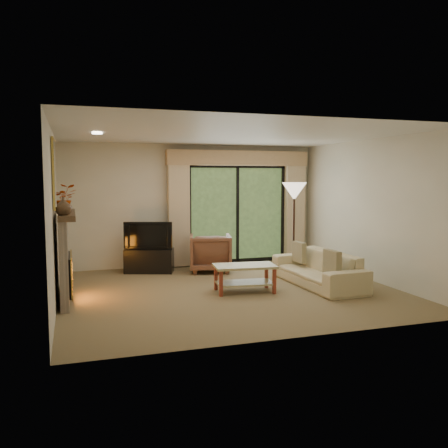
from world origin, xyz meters
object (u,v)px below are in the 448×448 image
object	(u,v)px
coffee_table	(245,278)
armchair	(210,253)
media_console	(149,261)
sofa	(318,269)

from	to	relation	value
coffee_table	armchair	bearing A→B (deg)	98.16
media_console	coffee_table	bearing A→B (deg)	-40.81
media_console	coffee_table	world-z (taller)	media_console
armchair	sofa	size ratio (longest dim) A/B	0.41
media_console	armchair	distance (m)	1.24
media_console	coffee_table	size ratio (longest dim) A/B	0.94
media_console	coffee_table	xyz separation A→B (m)	(1.26, -2.12, -0.01)
armchair	coffee_table	size ratio (longest dim) A/B	0.83
armchair	sofa	xyz separation A→B (m)	(1.45, -1.80, -0.08)
armchair	sofa	distance (m)	2.31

